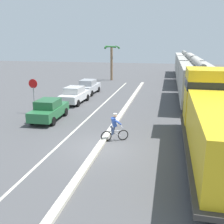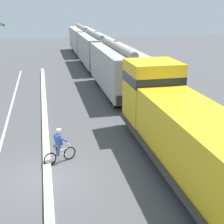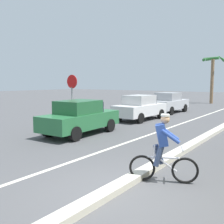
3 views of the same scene
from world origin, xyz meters
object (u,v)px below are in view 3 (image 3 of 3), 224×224
stop_sign (72,90)px  cyclist (163,150)px  parked_car_green (80,117)px  parked_car_white (140,107)px  parked_car_silver (169,103)px  palm_tree_near (212,69)px

stop_sign → cyclist: bearing=-31.6°
parked_car_green → stop_sign: stop_sign is taller
parked_car_green → parked_car_white: size_ratio=1.00×
parked_car_silver → parked_car_green: bearing=-89.0°
parked_car_green → palm_tree_near: size_ratio=0.79×
parked_car_silver → stop_sign: stop_sign is taller
parked_car_white → parked_car_silver: (-0.13, 4.85, 0.00)m
parked_car_green → palm_tree_near: (0.06, 21.87, 3.06)m
parked_car_white → stop_sign: stop_sign is taller
parked_car_green → parked_car_white: bearing=90.6°
parked_car_green → parked_car_silver: (-0.19, 10.66, 0.00)m
cyclist → palm_tree_near: size_ratio=0.32×
parked_car_silver → palm_tree_near: bearing=88.7°
parked_car_silver → stop_sign: size_ratio=1.48×
parked_car_green → parked_car_white: same height
cyclist → stop_sign: bearing=148.4°
parked_car_silver → palm_tree_near: (0.25, 11.21, 3.06)m
stop_sign → palm_tree_near: (2.11, 20.29, 1.85)m
parked_car_green → stop_sign: size_ratio=1.48×
parked_car_green → palm_tree_near: palm_tree_near is taller
parked_car_silver → parked_car_white: bearing=-88.5°
parked_car_white → parked_car_silver: 4.85m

